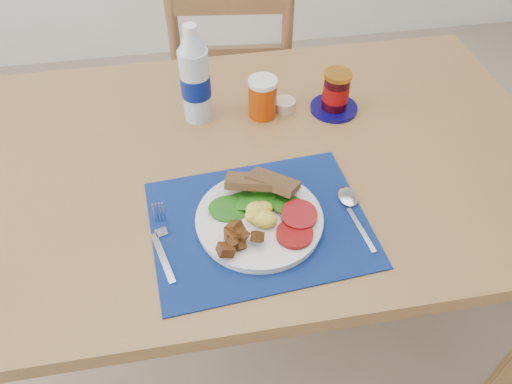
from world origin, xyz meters
TOP-DOWN VIEW (x-y plane):
  - ground at (0.00, 0.00)m, footprint 4.00×4.00m
  - table at (0.00, 0.20)m, footprint 1.40×0.90m
  - chair_far at (0.02, 0.85)m, footprint 0.46×0.44m
  - placemat at (-0.04, -0.01)m, footprint 0.46×0.37m
  - breakfast_plate at (-0.05, -0.02)m, footprint 0.26×0.26m
  - fork at (-0.24, -0.03)m, footprint 0.04×0.18m
  - spoon at (0.16, -0.01)m, footprint 0.04×0.18m
  - water_bottle at (-0.13, 0.37)m, footprint 0.07×0.07m
  - juice_glass at (0.03, 0.35)m, footprint 0.07×0.07m
  - ramekin at (0.09, 0.36)m, footprint 0.06×0.06m
  - jam_on_saucer at (0.22, 0.34)m, footprint 0.12×0.12m

SIDE VIEW (x-z plane):
  - ground at x=0.00m, z-range 0.00..0.00m
  - chair_far at x=0.02m, z-range 0.01..1.11m
  - table at x=0.00m, z-range 0.29..1.04m
  - placemat at x=-0.04m, z-range 0.75..0.75m
  - fork at x=-0.24m, z-range 0.75..0.76m
  - spoon at x=0.16m, z-range 0.75..0.76m
  - ramekin at x=0.09m, z-range 0.75..0.78m
  - breakfast_plate at x=-0.05m, z-range 0.74..0.80m
  - jam_on_saucer at x=0.22m, z-range 0.74..0.85m
  - juice_glass at x=0.03m, z-range 0.75..0.85m
  - water_bottle at x=-0.13m, z-range 0.74..0.99m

